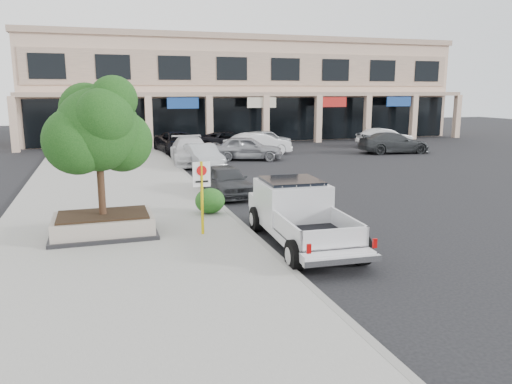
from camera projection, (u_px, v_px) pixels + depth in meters
The scene contains 19 objects.
ground at pixel (299, 235), 16.16m from camera, with size 120.00×120.00×0.00m, color black.
sidewalk at pixel (116, 204), 20.12m from camera, with size 8.00×52.00×0.15m, color gray.
curb at pixel (212, 198), 21.29m from camera, with size 0.20×52.00×0.15m, color gray.
strip_mall at pixel (243, 89), 49.28m from camera, with size 40.55×12.43×9.50m.
planter at pixel (104, 225), 15.56m from camera, with size 3.20×2.20×0.68m.
planter_tree at pixel (102, 130), 15.16m from camera, with size 2.90×2.55×4.00m.
no_parking_sign at pixel (202, 188), 15.44m from camera, with size 0.55×0.09×2.30m.
hedge at pixel (210, 201), 18.28m from camera, with size 1.10×0.99×0.94m, color #154814.
pickup_truck at pixel (303, 216), 14.84m from camera, with size 2.19×5.91×1.86m, color silver, non-canonical shape.
curb_car_a at pixel (226, 181), 22.07m from camera, with size 1.60×3.99×1.36m, color #2E3033.
curb_car_b at pixel (202, 157), 29.63m from camera, with size 1.56×4.49×1.48m, color #A8ACB0.
curb_car_c at pixel (190, 151), 31.66m from camera, with size 2.34×5.76×1.67m, color silver.
curb_car_d at pixel (178, 143), 36.89m from camera, with size 2.67×5.80×1.61m, color black.
lot_car_a at pixel (247, 148), 33.53m from camera, with size 1.90×4.73×1.61m, color #95969C.
lot_car_b at pixel (258, 144), 35.97m from camera, with size 1.71×4.89×1.61m, color silver.
lot_car_c at pixel (394, 143), 37.22m from camera, with size 2.15×5.29×1.54m, color #313437.
lot_car_d at pixel (231, 141), 39.07m from camera, with size 2.43×5.27×1.46m, color black.
lot_car_e at pixel (265, 139), 39.58m from camera, with size 1.87×4.65×1.59m, color #A5A8AD.
lot_car_f at pixel (385, 138), 41.47m from camera, with size 1.60×4.58×1.51m, color silver.
Camera 1 is at (-6.04, -14.41, 4.57)m, focal length 35.00 mm.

